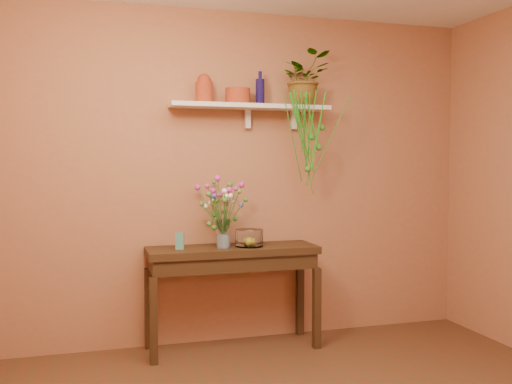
{
  "coord_description": "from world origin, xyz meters",
  "views": [
    {
      "loc": [
        -1.2,
        -2.51,
        1.47
      ],
      "look_at": [
        0.0,
        1.55,
        1.25
      ],
      "focal_mm": 39.63,
      "sensor_mm": 36.0,
      "label": 1
    }
  ],
  "objects_px": {
    "terracotta_jug": "(204,89)",
    "sideboard": "(232,261)",
    "glass_vase": "(223,236)",
    "bouquet": "(221,200)",
    "glass_bowl": "(249,239)",
    "spider_plant": "(305,79)",
    "blue_bottle": "(260,91)"
  },
  "relations": [
    {
      "from": "sideboard",
      "to": "spider_plant",
      "type": "bearing_deg",
      "value": 7.68
    },
    {
      "from": "bouquet",
      "to": "blue_bottle",
      "type": "bearing_deg",
      "value": 18.92
    },
    {
      "from": "terracotta_jug",
      "to": "glass_vase",
      "type": "height_order",
      "value": "terracotta_jug"
    },
    {
      "from": "glass_vase",
      "to": "bouquet",
      "type": "height_order",
      "value": "bouquet"
    },
    {
      "from": "blue_bottle",
      "to": "glass_vase",
      "type": "xyz_separation_m",
      "value": [
        -0.34,
        -0.14,
        -1.14
      ]
    },
    {
      "from": "spider_plant",
      "to": "bouquet",
      "type": "relative_size",
      "value": 0.96
    },
    {
      "from": "terracotta_jug",
      "to": "blue_bottle",
      "type": "height_order",
      "value": "blue_bottle"
    },
    {
      "from": "terracotta_jug",
      "to": "blue_bottle",
      "type": "relative_size",
      "value": 0.85
    },
    {
      "from": "sideboard",
      "to": "bouquet",
      "type": "bearing_deg",
      "value": -169.41
    },
    {
      "from": "glass_vase",
      "to": "sideboard",
      "type": "bearing_deg",
      "value": 24.28
    },
    {
      "from": "sideboard",
      "to": "terracotta_jug",
      "type": "relative_size",
      "value": 5.9
    },
    {
      "from": "spider_plant",
      "to": "bouquet",
      "type": "height_order",
      "value": "spider_plant"
    },
    {
      "from": "spider_plant",
      "to": "glass_bowl",
      "type": "bearing_deg",
      "value": -167.7
    },
    {
      "from": "spider_plant",
      "to": "bouquet",
      "type": "bearing_deg",
      "value": -171.93
    },
    {
      "from": "blue_bottle",
      "to": "bouquet",
      "type": "relative_size",
      "value": 0.58
    },
    {
      "from": "sideboard",
      "to": "spider_plant",
      "type": "relative_size",
      "value": 3.05
    },
    {
      "from": "terracotta_jug",
      "to": "spider_plant",
      "type": "relative_size",
      "value": 0.52
    },
    {
      "from": "spider_plant",
      "to": "glass_vase",
      "type": "xyz_separation_m",
      "value": [
        -0.71,
        -0.12,
        -1.25
      ]
    },
    {
      "from": "sideboard",
      "to": "glass_vase",
      "type": "xyz_separation_m",
      "value": [
        -0.08,
        -0.04,
        0.21
      ]
    },
    {
      "from": "blue_bottle",
      "to": "glass_vase",
      "type": "relative_size",
      "value": 1.19
    },
    {
      "from": "terracotta_jug",
      "to": "sideboard",
      "type": "bearing_deg",
      "value": -25.34
    },
    {
      "from": "terracotta_jug",
      "to": "spider_plant",
      "type": "xyz_separation_m",
      "value": [
        0.83,
        -0.01,
        0.11
      ]
    },
    {
      "from": "glass_vase",
      "to": "glass_bowl",
      "type": "xyz_separation_m",
      "value": [
        0.21,
        0.01,
        -0.03
      ]
    },
    {
      "from": "sideboard",
      "to": "glass_bowl",
      "type": "distance_m",
      "value": 0.22
    },
    {
      "from": "bouquet",
      "to": "glass_bowl",
      "type": "distance_m",
      "value": 0.38
    },
    {
      "from": "spider_plant",
      "to": "glass_bowl",
      "type": "relative_size",
      "value": 1.97
    },
    {
      "from": "sideboard",
      "to": "terracotta_jug",
      "type": "height_order",
      "value": "terracotta_jug"
    },
    {
      "from": "glass_vase",
      "to": "bouquet",
      "type": "relative_size",
      "value": 0.49
    },
    {
      "from": "blue_bottle",
      "to": "bouquet",
      "type": "height_order",
      "value": "blue_bottle"
    },
    {
      "from": "terracotta_jug",
      "to": "glass_vase",
      "type": "distance_m",
      "value": 1.15
    },
    {
      "from": "spider_plant",
      "to": "glass_bowl",
      "type": "xyz_separation_m",
      "value": [
        -0.5,
        -0.11,
        -1.28
      ]
    },
    {
      "from": "bouquet",
      "to": "glass_bowl",
      "type": "height_order",
      "value": "bouquet"
    }
  ]
}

